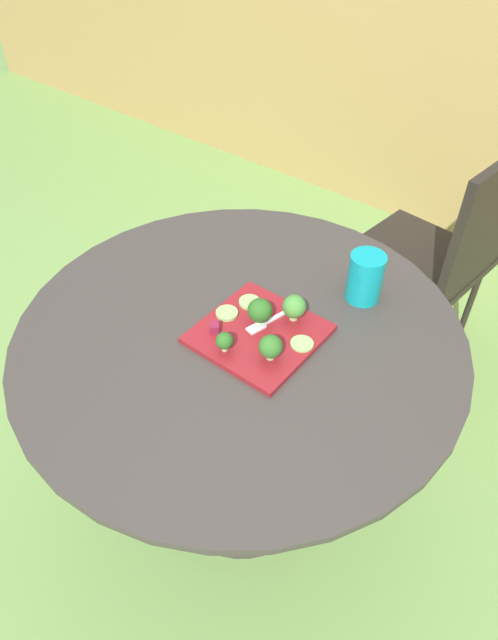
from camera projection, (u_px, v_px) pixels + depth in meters
The scene contains 14 objects.
ground_plane at pixel (242, 492), 1.79m from camera, with size 12.00×12.00×0.00m, color #70994C.
patio_table at pixel (240, 389), 1.44m from camera, with size 1.06×1.06×0.74m.
patio_chair at pixel (444, 248), 1.89m from camera, with size 0.49×0.49×0.90m.
salad_plate at pixel (259, 334), 1.27m from camera, with size 0.26×0.26×0.01m, color maroon.
drinking_glass at pixel (365, 279), 1.34m from camera, with size 0.09×0.09×0.12m.
fork at pixel (269, 321), 1.29m from camera, with size 0.05×0.15×0.00m.
broccoli_floret_0 at pixel (260, 311), 1.26m from camera, with size 0.06×0.06×0.07m.
broccoli_floret_1 at pixel (224, 341), 1.20m from camera, with size 0.04×0.04×0.05m.
broccoli_floret_2 at pixel (271, 347), 1.18m from camera, with size 0.05×0.05×0.06m.
broccoli_floret_3 at pixel (294, 307), 1.27m from camera, with size 0.06×0.06×0.07m.
cucumber_slice_0 at pixel (227, 313), 1.30m from camera, with size 0.05×0.05×0.01m, color #8EB766.
cucumber_slice_1 at pixel (302, 344), 1.23m from camera, with size 0.05×0.05×0.01m, color #8EB766.
cucumber_slice_2 at pixel (250, 302), 1.33m from camera, with size 0.05×0.05×0.01m, color #8EB766.
beet_chunk_0 at pixel (215, 328), 1.26m from camera, with size 0.03×0.02×0.03m, color maroon.
Camera 1 is at (0.60, -0.71, 1.63)m, focal length 30.93 mm.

